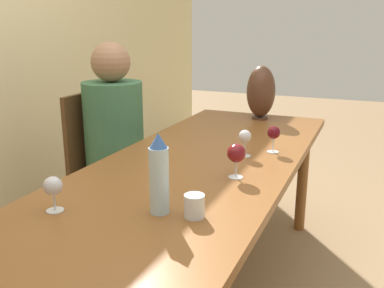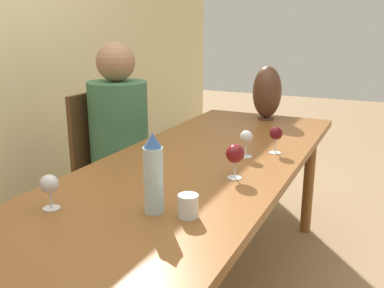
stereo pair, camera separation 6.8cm
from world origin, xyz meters
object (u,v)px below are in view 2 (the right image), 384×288
at_px(water_bottle, 153,174).
at_px(vase, 267,92).
at_px(wine_glass_1, 49,185).
at_px(wine_glass_4, 235,154).
at_px(wine_glass_5, 246,138).
at_px(water_tumbler, 188,206).
at_px(wine_glass_2, 276,134).
at_px(person_far, 121,143).
at_px(chair_far, 110,169).

distance_m(water_bottle, vase, 1.56).
bearing_deg(vase, wine_glass_1, 171.18).
height_order(wine_glass_4, wine_glass_5, wine_glass_4).
bearing_deg(water_tumbler, wine_glass_2, -4.69).
xyz_separation_m(water_tumbler, person_far, (0.90, 0.88, -0.12)).
distance_m(water_bottle, wine_glass_1, 0.35).
bearing_deg(wine_glass_1, chair_far, 26.89).
bearing_deg(vase, chair_far, 129.17).
bearing_deg(wine_glass_1, water_tumbler, -72.56).
xyz_separation_m(wine_glass_2, wine_glass_4, (-0.42, 0.06, 0.01)).
bearing_deg(water_bottle, wine_glass_2, -12.59).
bearing_deg(wine_glass_2, wine_glass_5, 137.88).
distance_m(vase, person_far, 0.99).
xyz_separation_m(water_bottle, water_tumbler, (0.01, -0.12, -0.09)).
relative_size(water_tumbler, wine_glass_4, 0.54).
distance_m(wine_glass_2, wine_glass_5, 0.16).
xyz_separation_m(vase, wine_glass_4, (-1.14, -0.19, -0.08)).
bearing_deg(water_bottle, water_tumbler, -84.03).
relative_size(wine_glass_5, person_far, 0.10).
relative_size(water_bottle, water_tumbler, 3.55).
xyz_separation_m(chair_far, person_far, (0.00, -0.09, 0.17)).
bearing_deg(water_bottle, chair_far, 43.08).
bearing_deg(wine_glass_1, wine_glass_2, -28.05).
bearing_deg(chair_far, wine_glass_5, -101.98).
relative_size(water_bottle, wine_glass_2, 2.09).
height_order(wine_glass_1, wine_glass_4, wine_glass_4).
height_order(water_tumbler, person_far, person_far).
bearing_deg(person_far, wine_glass_1, -157.21).
xyz_separation_m(wine_glass_5, person_far, (0.20, 0.84, -0.18)).
xyz_separation_m(water_bottle, person_far, (0.91, 0.76, -0.22)).
relative_size(water_bottle, wine_glass_5, 2.14).
height_order(water_tumbler, chair_far, chair_far).
xyz_separation_m(water_tumbler, vase, (1.55, 0.18, 0.14)).
bearing_deg(vase, wine_glass_5, -170.32).
xyz_separation_m(wine_glass_5, chair_far, (0.20, 0.93, -0.35)).
height_order(wine_glass_1, wine_glass_2, wine_glass_2).
bearing_deg(chair_far, wine_glass_2, -94.30).
xyz_separation_m(wine_glass_1, wine_glass_2, (0.96, -0.51, 0.01)).
distance_m(wine_glass_1, wine_glass_4, 0.71).
height_order(water_tumbler, vase, vase).
distance_m(wine_glass_1, wine_glass_2, 1.09).
height_order(water_bottle, wine_glass_2, water_bottle).
height_order(water_bottle, vase, vase).
relative_size(wine_glass_2, person_far, 0.10).
relative_size(water_bottle, wine_glass_1, 2.25).
xyz_separation_m(wine_glass_2, person_far, (0.08, 0.95, -0.18)).
bearing_deg(wine_glass_5, wine_glass_4, -170.20).
height_order(water_tumbler, wine_glass_1, wine_glass_1).
bearing_deg(water_bottle, wine_glass_1, 111.33).
distance_m(water_bottle, chair_far, 1.31).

